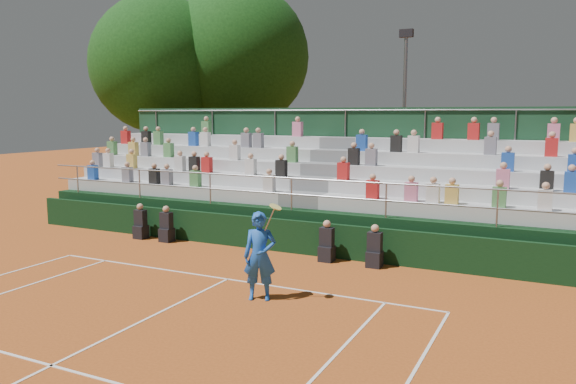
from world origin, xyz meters
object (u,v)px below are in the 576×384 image
at_px(tree_east, 238,57).
at_px(tree_west, 159,65).
at_px(floodlight_mast, 404,104).
at_px(tennis_player, 260,256).

bearing_deg(tree_east, tree_west, -144.57).
xyz_separation_m(tree_east, floodlight_mast, (9.15, -0.80, -2.53)).
height_order(tennis_player, floodlight_mast, floodlight_mast).
xyz_separation_m(tennis_player, tree_west, (-13.02, 12.95, 5.68)).
bearing_deg(tree_east, floodlight_mast, -4.99).
relative_size(tree_east, floodlight_mast, 1.38).
distance_m(tree_west, tree_east, 4.10).
xyz_separation_m(tennis_player, floodlight_mast, (-0.55, 14.51, 3.60)).
height_order(tree_east, floodlight_mast, tree_east).
bearing_deg(floodlight_mast, tennis_player, -87.82).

